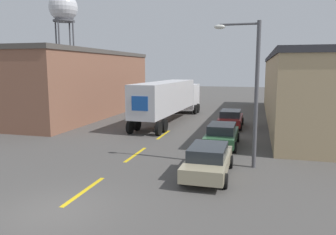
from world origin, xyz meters
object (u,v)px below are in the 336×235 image
at_px(semi_truck, 170,97).
at_px(water_tower, 63,9).
at_px(parked_car_right_mid, 222,134).
at_px(parked_car_right_far, 231,118).
at_px(street_lamp, 251,84).
at_px(parked_car_right_near, 208,160).

xyz_separation_m(semi_truck, water_tower, (-26.57, 24.64, 13.20)).
height_order(parked_car_right_mid, water_tower, water_tower).
distance_m(parked_car_right_mid, water_tower, 48.82).
bearing_deg(water_tower, semi_truck, -42.84).
xyz_separation_m(semi_truck, parked_car_right_far, (5.77, -1.72, -1.52)).
xyz_separation_m(parked_car_right_mid, parked_car_right_far, (0.00, 7.12, 0.00)).
bearing_deg(water_tower, parked_car_right_mid, -45.99).
height_order(semi_truck, water_tower, water_tower).
distance_m(semi_truck, water_tower, 38.56).
height_order(semi_truck, street_lamp, street_lamp).
xyz_separation_m(water_tower, street_lamp, (34.12, -37.63, -11.25)).
height_order(semi_truck, parked_car_right_mid, semi_truck).
bearing_deg(street_lamp, parked_car_right_near, -133.05).
height_order(parked_car_right_far, street_lamp, street_lamp).
relative_size(semi_truck, parked_car_right_mid, 3.21).
bearing_deg(parked_car_right_far, semi_truck, 163.43).
height_order(semi_truck, parked_car_right_near, semi_truck).
bearing_deg(street_lamp, semi_truck, 120.15).
bearing_deg(semi_truck, parked_car_right_far, -13.95).
relative_size(semi_truck, street_lamp, 2.10).
bearing_deg(parked_car_right_near, parked_car_right_far, 90.00).
bearing_deg(parked_car_right_near, water_tower, 129.28).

